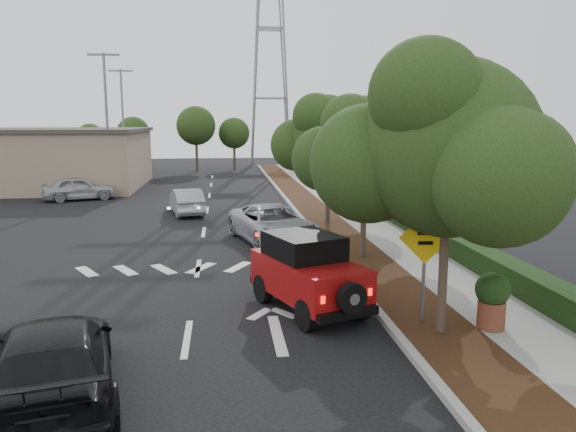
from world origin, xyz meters
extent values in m
plane|color=black|center=(0.00, 0.00, 0.00)|extent=(120.00, 120.00, 0.00)
cube|color=#9E9B93|center=(4.60, 12.00, 0.07)|extent=(0.20, 70.00, 0.15)
cube|color=black|center=(5.60, 12.00, 0.06)|extent=(1.80, 70.00, 0.12)
cube|color=gray|center=(7.50, 12.00, 0.06)|extent=(2.00, 70.00, 0.12)
cube|color=black|center=(8.90, 12.00, 0.40)|extent=(0.80, 70.00, 0.80)
cylinder|color=black|center=(1.86, 2.35, 0.37)|extent=(0.51, 0.78, 0.74)
cylinder|color=black|center=(3.20, 2.86, 0.37)|extent=(0.51, 0.78, 0.74)
cylinder|color=black|center=(2.69, 0.18, 0.37)|extent=(0.51, 0.78, 0.74)
cylinder|color=black|center=(4.03, 0.70, 0.37)|extent=(0.51, 0.78, 0.74)
cube|color=#9C0E0E|center=(2.95, 1.52, 0.88)|extent=(2.77, 3.78, 0.92)
cube|color=black|center=(2.85, 1.78, 1.63)|extent=(2.10, 2.30, 0.59)
cube|color=#9C0E0E|center=(2.48, 2.73, 0.80)|extent=(1.70, 1.41, 0.76)
cube|color=black|center=(3.59, -0.14, 0.46)|extent=(1.53, 0.72, 0.20)
cylinder|color=black|center=(3.63, -0.26, 0.88)|extent=(0.73, 0.44, 0.70)
cube|color=#FF190C|center=(2.98, -0.31, 0.88)|extent=(0.10, 0.07, 0.17)
cube|color=#FF190C|center=(4.15, 0.14, 0.88)|extent=(0.10, 0.07, 0.17)
imported|color=#B8BAC0|center=(2.79, 9.62, 0.73)|extent=(3.70, 5.70, 1.46)
imported|color=black|center=(-2.08, -2.53, 0.72)|extent=(3.11, 5.28, 1.44)
imported|color=#A6A7AD|center=(-1.00, 16.92, 0.65)|extent=(2.13, 4.14, 1.30)
imported|color=#A9ADB0|center=(-7.73, 22.77, 0.71)|extent=(4.50, 2.96, 1.42)
cylinder|color=slate|center=(5.40, 0.13, 1.32)|extent=(0.09, 0.09, 2.38)
cube|color=yellow|center=(5.40, 0.10, 2.12)|extent=(1.21, 0.18, 1.22)
cube|color=black|center=(5.39, 0.08, 2.23)|extent=(0.38, 0.06, 0.08)
cube|color=black|center=(5.39, 0.08, 2.00)|extent=(0.34, 0.05, 0.08)
cylinder|color=brown|center=(6.79, -0.46, 0.44)|extent=(0.66, 0.66, 0.62)
sphere|color=black|center=(6.79, -0.46, 1.03)|extent=(0.77, 0.77, 0.77)
imported|color=black|center=(6.79, -0.46, 1.11)|extent=(0.70, 0.61, 0.73)
camera|label=1|loc=(0.84, -11.89, 4.75)|focal=35.00mm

